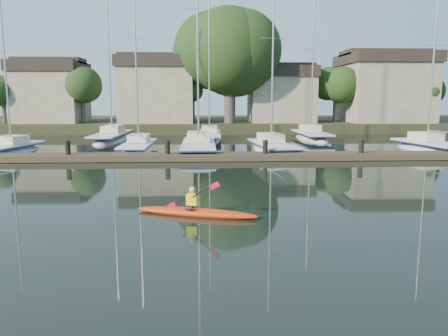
{
  "coord_description": "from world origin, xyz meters",
  "views": [
    {
      "loc": [
        -0.68,
        -12.57,
        3.8
      ],
      "look_at": [
        0.01,
        3.42,
        1.2
      ],
      "focal_mm": 35.0,
      "sensor_mm": 36.0,
      "label": 1
    }
  ],
  "objects_px": {
    "sailboat_6": "(209,142)",
    "sailboat_7": "(311,141)",
    "sailboat_1": "(138,153)",
    "sailboat_4": "(428,154)",
    "sailboat_5": "(112,143)",
    "dock": "(217,156)",
    "sailboat_3": "(272,154)",
    "sailboat_2": "(199,155)",
    "kayak": "(196,211)",
    "sailboat_0": "(10,156)"
  },
  "relations": [
    {
      "from": "sailboat_3",
      "to": "sailboat_5",
      "type": "relative_size",
      "value": 0.81
    },
    {
      "from": "sailboat_1",
      "to": "sailboat_5",
      "type": "relative_size",
      "value": 0.81
    },
    {
      "from": "sailboat_1",
      "to": "sailboat_6",
      "type": "distance_m",
      "value": 9.76
    },
    {
      "from": "sailboat_5",
      "to": "sailboat_1",
      "type": "bearing_deg",
      "value": -63.5
    },
    {
      "from": "kayak",
      "to": "sailboat_4",
      "type": "bearing_deg",
      "value": 62.78
    },
    {
      "from": "sailboat_1",
      "to": "kayak",
      "type": "bearing_deg",
      "value": -75.15
    },
    {
      "from": "sailboat_1",
      "to": "sailboat_4",
      "type": "relative_size",
      "value": 1.04
    },
    {
      "from": "sailboat_1",
      "to": "sailboat_6",
      "type": "relative_size",
      "value": 0.85
    },
    {
      "from": "sailboat_4",
      "to": "sailboat_5",
      "type": "height_order",
      "value": "sailboat_5"
    },
    {
      "from": "sailboat_2",
      "to": "kayak",
      "type": "bearing_deg",
      "value": -89.57
    },
    {
      "from": "sailboat_6",
      "to": "sailboat_7",
      "type": "bearing_deg",
      "value": 1.46
    },
    {
      "from": "sailboat_2",
      "to": "sailboat_4",
      "type": "height_order",
      "value": "sailboat_2"
    },
    {
      "from": "sailboat_2",
      "to": "sailboat_7",
      "type": "bearing_deg",
      "value": 41.19
    },
    {
      "from": "sailboat_2",
      "to": "sailboat_1",
      "type": "bearing_deg",
      "value": 170.9
    },
    {
      "from": "kayak",
      "to": "sailboat_6",
      "type": "distance_m",
      "value": 25.74
    },
    {
      "from": "sailboat_1",
      "to": "sailboat_4",
      "type": "distance_m",
      "value": 20.85
    },
    {
      "from": "sailboat_1",
      "to": "dock",
      "type": "bearing_deg",
      "value": -39.97
    },
    {
      "from": "kayak",
      "to": "sailboat_5",
      "type": "bearing_deg",
      "value": 124.88
    },
    {
      "from": "sailboat_4",
      "to": "sailboat_7",
      "type": "bearing_deg",
      "value": 115.03
    },
    {
      "from": "sailboat_2",
      "to": "sailboat_6",
      "type": "relative_size",
      "value": 1.06
    },
    {
      "from": "kayak",
      "to": "sailboat_5",
      "type": "distance_m",
      "value": 26.34
    },
    {
      "from": "sailboat_4",
      "to": "sailboat_1",
      "type": "bearing_deg",
      "value": 167.9
    },
    {
      "from": "sailboat_3",
      "to": "sailboat_6",
      "type": "relative_size",
      "value": 0.86
    },
    {
      "from": "sailboat_2",
      "to": "dock",
      "type": "bearing_deg",
      "value": -73.88
    },
    {
      "from": "sailboat_2",
      "to": "sailboat_5",
      "type": "xyz_separation_m",
      "value": [
        -7.82,
        8.33,
        0.0
      ]
    },
    {
      "from": "sailboat_6",
      "to": "sailboat_7",
      "type": "relative_size",
      "value": 1.13
    },
    {
      "from": "sailboat_0",
      "to": "sailboat_3",
      "type": "bearing_deg",
      "value": 10.82
    },
    {
      "from": "sailboat_2",
      "to": "sailboat_3",
      "type": "height_order",
      "value": "sailboat_2"
    },
    {
      "from": "sailboat_1",
      "to": "sailboat_5",
      "type": "distance_m",
      "value": 8.41
    },
    {
      "from": "kayak",
      "to": "sailboat_0",
      "type": "xyz_separation_m",
      "value": [
        -13.13,
        16.61,
        -0.35
      ]
    },
    {
      "from": "kayak",
      "to": "sailboat_2",
      "type": "height_order",
      "value": "sailboat_2"
    },
    {
      "from": "sailboat_1",
      "to": "sailboat_2",
      "type": "bearing_deg",
      "value": -8.54
    },
    {
      "from": "kayak",
      "to": "sailboat_1",
      "type": "height_order",
      "value": "sailboat_1"
    },
    {
      "from": "kayak",
      "to": "sailboat_5",
      "type": "xyz_separation_m",
      "value": [
        -7.97,
        25.11,
        -0.37
      ]
    },
    {
      "from": "kayak",
      "to": "sailboat_1",
      "type": "distance_m",
      "value": 18.03
    },
    {
      "from": "kayak",
      "to": "sailboat_1",
      "type": "relative_size",
      "value": 0.31
    },
    {
      "from": "sailboat_7",
      "to": "dock",
      "type": "bearing_deg",
      "value": -126.67
    },
    {
      "from": "sailboat_6",
      "to": "kayak",
      "type": "bearing_deg",
      "value": -90.03
    },
    {
      "from": "sailboat_2",
      "to": "sailboat_6",
      "type": "bearing_deg",
      "value": 84.43
    },
    {
      "from": "kayak",
      "to": "sailboat_3",
      "type": "relative_size",
      "value": 0.31
    },
    {
      "from": "dock",
      "to": "sailboat_0",
      "type": "height_order",
      "value": "sailboat_0"
    },
    {
      "from": "sailboat_1",
      "to": "sailboat_6",
      "type": "height_order",
      "value": "sailboat_6"
    },
    {
      "from": "dock",
      "to": "sailboat_3",
      "type": "distance_m",
      "value": 5.57
    },
    {
      "from": "sailboat_1",
      "to": "sailboat_3",
      "type": "relative_size",
      "value": 0.99
    },
    {
      "from": "kayak",
      "to": "sailboat_4",
      "type": "height_order",
      "value": "sailboat_4"
    },
    {
      "from": "sailboat_1",
      "to": "sailboat_3",
      "type": "xyz_separation_m",
      "value": [
        9.51,
        -0.84,
        -0.02
      ]
    },
    {
      "from": "sailboat_3",
      "to": "dock",
      "type": "bearing_deg",
      "value": -142.94
    },
    {
      "from": "sailboat_3",
      "to": "sailboat_6",
      "type": "xyz_separation_m",
      "value": [
        -4.33,
        9.11,
        0.02
      ]
    },
    {
      "from": "sailboat_0",
      "to": "sailboat_3",
      "type": "distance_m",
      "value": 18.15
    },
    {
      "from": "sailboat_4",
      "to": "sailboat_6",
      "type": "bearing_deg",
      "value": 140.01
    }
  ]
}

